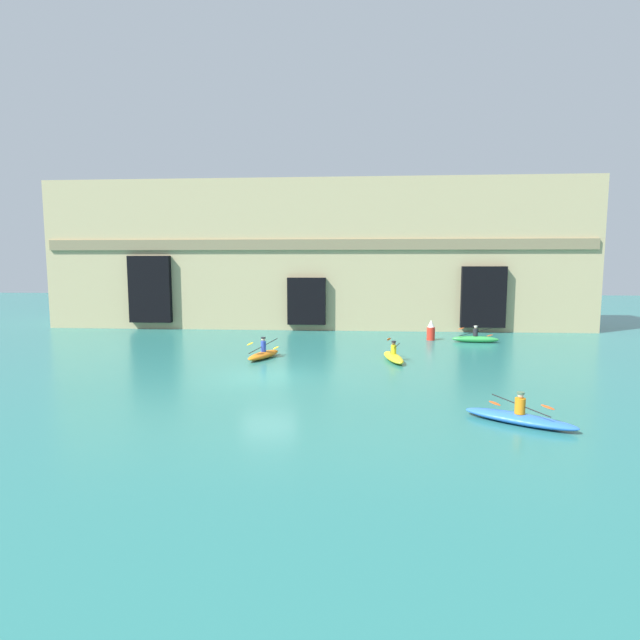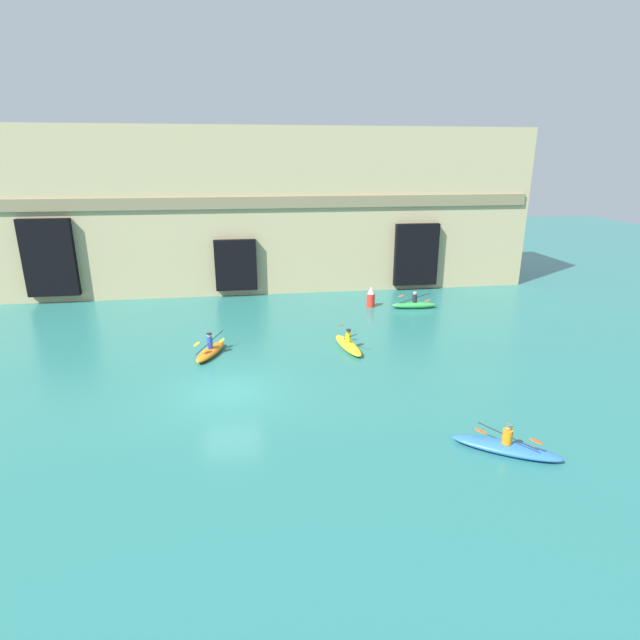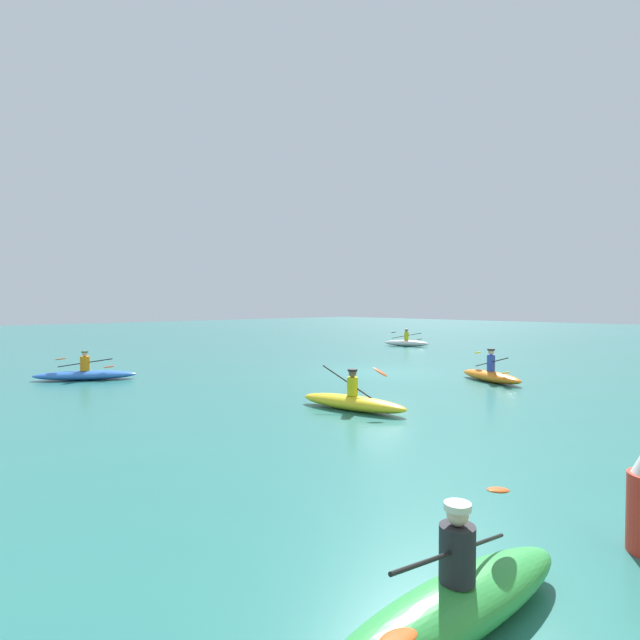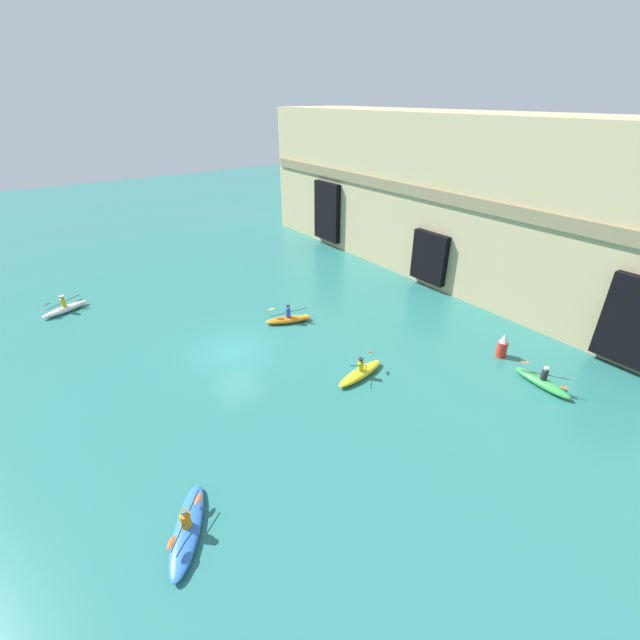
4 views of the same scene
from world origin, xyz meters
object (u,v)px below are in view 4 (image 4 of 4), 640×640
at_px(kayak_green, 542,382).
at_px(kayak_yellow, 360,373).
at_px(kayak_white, 65,308).
at_px(kayak_blue, 187,528).
at_px(marker_buoy, 503,346).
at_px(kayak_orange, 288,319).

relative_size(kayak_green, kayak_yellow, 0.93).
distance_m(kayak_white, kayak_yellow, 20.00).
height_order(kayak_blue, kayak_white, kayak_white).
distance_m(kayak_blue, marker_buoy, 17.61).
xyz_separation_m(kayak_blue, kayak_white, (-20.12, -0.66, 0.04)).
bearing_deg(kayak_yellow, kayak_blue, -171.83).
height_order(kayak_white, kayak_yellow, kayak_yellow).
xyz_separation_m(kayak_green, kayak_yellow, (-5.80, -6.61, -0.03)).
bearing_deg(kayak_orange, kayak_green, 138.14).
xyz_separation_m(kayak_white, kayak_orange, (9.77, 11.02, -0.01)).
relative_size(kayak_green, kayak_white, 0.99).
relative_size(kayak_green, kayak_orange, 1.03).
relative_size(kayak_orange, marker_buoy, 2.13).
distance_m(kayak_yellow, marker_buoy, 8.01).
bearing_deg(kayak_white, kayak_blue, -109.15).
relative_size(kayak_white, kayak_yellow, 0.94).
height_order(kayak_blue, kayak_yellow, kayak_yellow).
xyz_separation_m(kayak_white, marker_buoy, (19.84, 18.26, 0.39)).
bearing_deg(kayak_blue, kayak_green, -66.13).
bearing_deg(kayak_yellow, marker_buoy, -32.18).
height_order(kayak_green, marker_buoy, marker_buoy).
height_order(kayak_orange, marker_buoy, marker_buoy).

